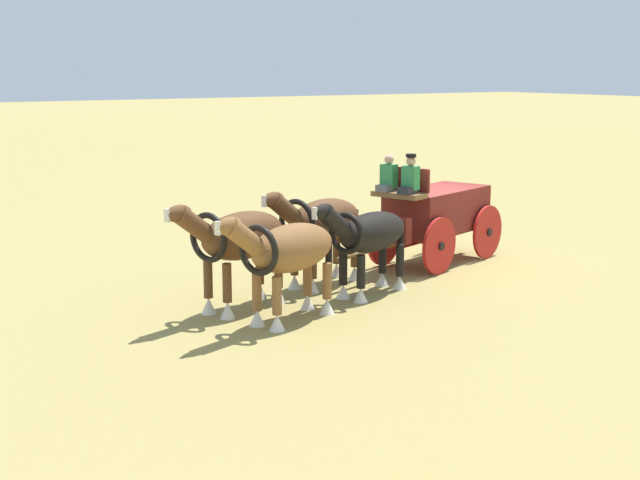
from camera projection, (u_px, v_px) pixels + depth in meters
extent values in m
plane|color=#9E8C4C|center=(436.00, 261.00, 22.40)|extent=(220.00, 220.00, 0.00)
cube|color=maroon|center=(437.00, 210.00, 22.15)|extent=(3.17, 2.21, 1.06)
cube|color=brown|center=(399.00, 195.00, 20.76)|extent=(0.92, 1.36, 0.12)
cube|color=maroon|center=(389.00, 229.00, 20.60)|extent=(0.57, 1.13, 0.60)
cube|color=maroon|center=(407.00, 179.00, 20.92)|extent=(0.44, 1.21, 0.55)
cube|color=red|center=(437.00, 235.00, 22.27)|extent=(3.07, 1.13, 0.16)
cylinder|color=red|center=(439.00, 246.00, 20.91)|extent=(1.32, 0.50, 1.36)
cylinder|color=black|center=(439.00, 246.00, 20.91)|extent=(0.25, 0.23, 0.20)
cylinder|color=red|center=(384.00, 238.00, 21.89)|extent=(1.32, 0.50, 1.36)
cylinder|color=black|center=(384.00, 238.00, 21.89)|extent=(0.25, 0.23, 0.20)
cylinder|color=red|center=(487.00, 232.00, 22.66)|extent=(1.32, 0.50, 1.36)
cylinder|color=black|center=(487.00, 232.00, 22.66)|extent=(0.25, 0.23, 0.20)
cylinder|color=red|center=(434.00, 225.00, 23.64)|extent=(1.32, 0.50, 1.36)
cylinder|color=black|center=(434.00, 225.00, 23.64)|extent=(0.25, 0.23, 0.20)
cylinder|color=brown|center=(372.00, 250.00, 20.18)|extent=(2.50, 0.90, 0.10)
cube|color=#2D2D33|center=(407.00, 190.00, 20.45)|extent=(0.48, 0.43, 0.16)
cube|color=#338C4C|center=(411.00, 178.00, 20.49)|extent=(0.34, 0.42, 0.55)
sphere|color=tan|center=(411.00, 161.00, 20.42)|extent=(0.22, 0.22, 0.22)
cylinder|color=black|center=(411.00, 156.00, 20.39)|extent=(0.24, 0.24, 0.08)
cube|color=slate|center=(386.00, 188.00, 20.83)|extent=(0.48, 0.43, 0.16)
cube|color=#338C4C|center=(389.00, 176.00, 20.87)|extent=(0.34, 0.42, 0.55)
sphere|color=tan|center=(389.00, 160.00, 20.79)|extent=(0.22, 0.22, 0.22)
ellipsoid|color=black|center=(373.00, 232.00, 18.97)|extent=(2.21, 1.44, 0.85)
cylinder|color=black|center=(361.00, 272.00, 18.42)|extent=(0.18, 0.18, 0.70)
cone|color=silver|center=(361.00, 295.00, 18.52)|extent=(0.30, 0.30, 0.30)
cylinder|color=black|center=(343.00, 269.00, 18.71)|extent=(0.18, 0.18, 0.70)
cone|color=silver|center=(343.00, 292.00, 18.81)|extent=(0.30, 0.30, 0.30)
cylinder|color=black|center=(400.00, 260.00, 19.51)|extent=(0.18, 0.18, 0.70)
cone|color=silver|center=(400.00, 282.00, 19.60)|extent=(0.30, 0.30, 0.30)
cylinder|color=black|center=(383.00, 257.00, 19.80)|extent=(0.18, 0.18, 0.70)
cone|color=silver|center=(382.00, 279.00, 19.89)|extent=(0.30, 0.30, 0.30)
cylinder|color=black|center=(335.00, 222.00, 17.92)|extent=(1.01, 0.63, 0.81)
ellipsoid|color=black|center=(324.00, 212.00, 17.59)|extent=(0.65, 0.43, 0.32)
cube|color=silver|center=(315.00, 213.00, 17.38)|extent=(0.09, 0.11, 0.24)
torus|color=black|center=(346.00, 233.00, 18.25)|extent=(0.39, 0.88, 0.88)
cylinder|color=black|center=(401.00, 238.00, 19.85)|extent=(0.14, 0.14, 0.80)
ellipsoid|color=brown|center=(325.00, 220.00, 19.76)|extent=(2.33, 1.57, 0.96)
cylinder|color=brown|center=(313.00, 262.00, 19.18)|extent=(0.18, 0.18, 0.74)
cone|color=silver|center=(313.00, 286.00, 19.28)|extent=(0.30, 0.30, 0.32)
cylinder|color=brown|center=(294.00, 258.00, 19.50)|extent=(0.18, 0.18, 0.74)
cone|color=silver|center=(294.00, 282.00, 19.60)|extent=(0.30, 0.30, 0.32)
cylinder|color=brown|center=(355.00, 251.00, 20.31)|extent=(0.18, 0.18, 0.74)
cone|color=silver|center=(354.00, 273.00, 20.42)|extent=(0.30, 0.30, 0.32)
cylinder|color=brown|center=(337.00, 248.00, 20.64)|extent=(0.18, 0.18, 0.74)
cone|color=silver|center=(336.00, 270.00, 20.74)|extent=(0.30, 0.30, 0.32)
cylinder|color=brown|center=(285.00, 210.00, 18.67)|extent=(1.01, 0.63, 0.81)
ellipsoid|color=brown|center=(273.00, 200.00, 18.34)|extent=(0.65, 0.43, 0.32)
cube|color=silver|center=(264.00, 201.00, 18.13)|extent=(0.09, 0.11, 0.24)
torus|color=black|center=(297.00, 222.00, 19.01)|extent=(0.42, 0.97, 0.98)
cylinder|color=black|center=(355.00, 227.00, 20.67)|extent=(0.14, 0.14, 0.80)
ellipsoid|color=brown|center=(293.00, 248.00, 16.98)|extent=(2.29, 1.53, 0.93)
cylinder|color=brown|center=(277.00, 296.00, 16.41)|extent=(0.18, 0.18, 0.72)
cone|color=silver|center=(277.00, 323.00, 16.51)|extent=(0.30, 0.30, 0.31)
cylinder|color=brown|center=(257.00, 291.00, 16.73)|extent=(0.18, 0.18, 0.72)
cone|color=silver|center=(257.00, 318.00, 16.82)|extent=(0.30, 0.30, 0.31)
cylinder|color=brown|center=(327.00, 281.00, 17.53)|extent=(0.18, 0.18, 0.72)
cone|color=silver|center=(327.00, 306.00, 17.63)|extent=(0.30, 0.30, 0.31)
cylinder|color=brown|center=(307.00, 277.00, 17.85)|extent=(0.18, 0.18, 0.72)
cone|color=silver|center=(307.00, 302.00, 17.95)|extent=(0.30, 0.30, 0.31)
cylinder|color=brown|center=(244.00, 237.00, 15.91)|extent=(1.01, 0.63, 0.81)
ellipsoid|color=brown|center=(229.00, 226.00, 15.58)|extent=(0.65, 0.43, 0.32)
cube|color=silver|center=(218.00, 228.00, 15.36)|extent=(0.09, 0.11, 0.24)
torus|color=black|center=(258.00, 250.00, 16.24)|extent=(0.41, 0.94, 0.95)
cylinder|color=black|center=(329.00, 254.00, 17.88)|extent=(0.14, 0.14, 0.80)
ellipsoid|color=brown|center=(243.00, 235.00, 17.78)|extent=(2.32, 1.57, 0.96)
cylinder|color=brown|center=(227.00, 283.00, 17.20)|extent=(0.18, 0.18, 0.77)
cone|color=silver|center=(228.00, 310.00, 17.30)|extent=(0.30, 0.30, 0.33)
cylinder|color=brown|center=(208.00, 279.00, 17.53)|extent=(0.18, 0.18, 0.77)
cone|color=silver|center=(209.00, 306.00, 17.63)|extent=(0.30, 0.30, 0.33)
cylinder|color=brown|center=(278.00, 270.00, 18.33)|extent=(0.18, 0.18, 0.77)
cone|color=silver|center=(279.00, 295.00, 18.43)|extent=(0.30, 0.30, 0.33)
cylinder|color=brown|center=(260.00, 266.00, 18.66)|extent=(0.18, 0.18, 0.77)
cone|color=silver|center=(260.00, 291.00, 18.76)|extent=(0.30, 0.30, 0.33)
cylinder|color=brown|center=(194.00, 225.00, 16.69)|extent=(1.01, 0.63, 0.81)
ellipsoid|color=brown|center=(179.00, 214.00, 16.36)|extent=(0.65, 0.43, 0.32)
cube|color=silver|center=(167.00, 215.00, 16.15)|extent=(0.09, 0.11, 0.24)
torus|color=black|center=(208.00, 238.00, 17.03)|extent=(0.42, 0.97, 0.98)
cylinder|color=black|center=(281.00, 242.00, 18.68)|extent=(0.14, 0.14, 0.80)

